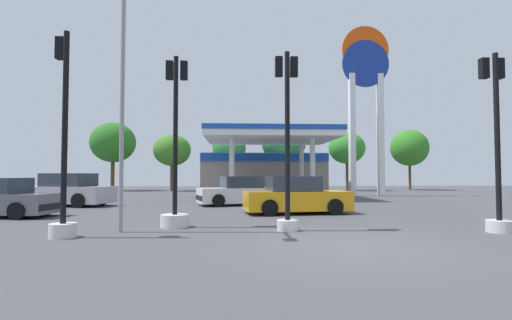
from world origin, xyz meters
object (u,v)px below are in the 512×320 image
traffic_signal_0 (63,171)px  tree_1 (172,150)px  tree_0 (113,143)px  car_0 (239,192)px  car_1 (66,191)px  tree_2 (229,148)px  traffic_signal_1 (497,164)px  tree_4 (347,148)px  traffic_signal_2 (287,153)px  tree_5 (409,148)px  car_3 (296,197)px  traffic_signal_3 (175,177)px  car_2 (0,199)px  station_pole_sign (366,89)px  tree_3 (284,143)px  corner_streetlamp (121,65)px

traffic_signal_0 → tree_1: size_ratio=0.94×
traffic_signal_0 → tree_0: (-7.97, 28.77, 3.17)m
car_0 → car_1: (-8.73, -0.06, 0.07)m
tree_2 → traffic_signal_1: bearing=-73.7°
traffic_signal_0 → tree_4: (15.52, 27.38, 2.61)m
traffic_signal_2 → tree_4: bearing=69.8°
traffic_signal_0 → tree_5: tree_5 is taller
traffic_signal_0 → tree_5: bearing=51.8°
car_3 → tree_1: (-8.63, 21.98, 3.31)m
car_3 → traffic_signal_3: traffic_signal_3 is taller
tree_0 → car_3: bearing=-57.7°
car_0 → car_2: (-8.95, -5.08, -0.02)m
station_pole_sign → tree_1: bearing=148.4°
car_3 → car_2: bearing=-176.7°
traffic_signal_3 → tree_5: size_ratio=0.81×
station_pole_sign → traffic_signal_0: bearing=-128.5°
traffic_signal_0 → tree_5: (22.67, 28.86, 2.77)m
traffic_signal_2 → tree_0: tree_0 is taller
traffic_signal_3 → tree_4: tree_4 is taller
traffic_signal_2 → car_3: bearing=77.8°
station_pole_sign → tree_3: (-5.02, 8.95, -3.34)m
car_0 → traffic_signal_1: (6.95, -9.67, 1.19)m
tree_1 → tree_5: size_ratio=0.88×
tree_1 → corner_streetlamp: 27.01m
station_pole_sign → car_1: size_ratio=2.60×
station_pole_sign → traffic_signal_1: (-2.58, -17.42, -6.11)m
traffic_signal_2 → tree_5: size_ratio=0.80×
car_3 → station_pole_sign: bearing=59.1°
traffic_signal_2 → tree_3: bearing=82.8°
tree_2 → tree_0: bearing=169.9°
tree_0 → tree_4: tree_0 is taller
tree_5 → corner_streetlamp: 35.48m
car_1 → traffic_signal_2: (9.98, -8.95, 1.43)m
tree_1 → tree_3: tree_3 is taller
tree_3 → corner_streetlamp: corner_streetlamp is taller
car_3 → tree_2: bearing=98.2°
tree_2 → car_2: bearing=-110.5°
tree_3 → tree_4: size_ratio=1.11×
tree_2 → tree_1: bearing=172.0°
traffic_signal_3 → station_pole_sign: bearing=54.0°
car_0 → car_3: (2.25, -4.42, 0.01)m
station_pole_sign → traffic_signal_2: 19.57m
car_1 → station_pole_sign: bearing=23.2°
traffic_signal_2 → tree_2: tree_2 is taller
traffic_signal_1 → tree_5: (11.21, 28.62, 2.56)m
car_3 → traffic_signal_2: (-1.00, -4.59, 1.50)m
car_1 → corner_streetlamp: (5.39, -9.22, 3.80)m
traffic_signal_2 → tree_1: tree_1 is taller
corner_streetlamp → traffic_signal_2: bearing=3.4°
traffic_signal_1 → tree_0: 34.65m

